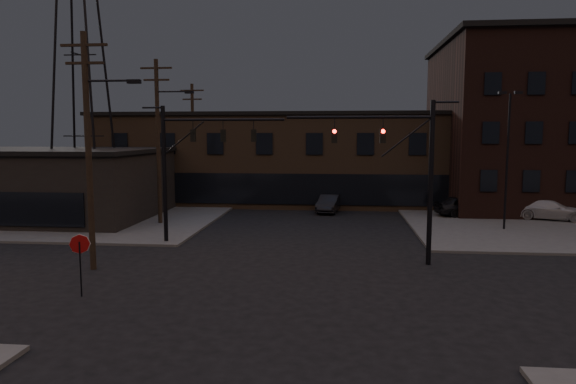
{
  "coord_description": "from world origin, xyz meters",
  "views": [
    {
      "loc": [
        2.1,
        -20.77,
        6.37
      ],
      "look_at": [
        -0.46,
        4.64,
        3.5
      ],
      "focal_mm": 32.0,
      "sensor_mm": 36.0,
      "label": 1
    }
  ],
  "objects_px": {
    "traffic_signal_near": "(407,164)",
    "parked_car_lot_a": "(465,206)",
    "parked_car_lot_b": "(549,209)",
    "traffic_signal_far": "(186,158)",
    "stop_sign": "(80,251)",
    "car_crossing": "(329,203)"
  },
  "relations": [
    {
      "from": "traffic_signal_near",
      "to": "parked_car_lot_a",
      "type": "distance_m",
      "value": 16.72
    },
    {
      "from": "traffic_signal_near",
      "to": "parked_car_lot_b",
      "type": "bearing_deg",
      "value": 48.63
    },
    {
      "from": "traffic_signal_far",
      "to": "stop_sign",
      "type": "height_order",
      "value": "traffic_signal_far"
    },
    {
      "from": "parked_car_lot_a",
      "to": "traffic_signal_far",
      "type": "bearing_deg",
      "value": 108.54
    },
    {
      "from": "stop_sign",
      "to": "traffic_signal_near",
      "type": "bearing_deg",
      "value": 25.9
    },
    {
      "from": "stop_sign",
      "to": "car_crossing",
      "type": "relative_size",
      "value": 0.57
    },
    {
      "from": "traffic_signal_far",
      "to": "stop_sign",
      "type": "xyz_separation_m",
      "value": [
        -1.28,
        -9.99,
        -3.17
      ]
    },
    {
      "from": "traffic_signal_far",
      "to": "parked_car_lot_b",
      "type": "height_order",
      "value": "traffic_signal_far"
    },
    {
      "from": "parked_car_lot_b",
      "to": "parked_car_lot_a",
      "type": "bearing_deg",
      "value": 97.77
    },
    {
      "from": "parked_car_lot_b",
      "to": "car_crossing",
      "type": "bearing_deg",
      "value": 98.58
    },
    {
      "from": "stop_sign",
      "to": "car_crossing",
      "type": "height_order",
      "value": "stop_sign"
    },
    {
      "from": "traffic_signal_near",
      "to": "parked_car_lot_b",
      "type": "xyz_separation_m",
      "value": [
        12.16,
        13.8,
        -4.05
      ]
    },
    {
      "from": "traffic_signal_near",
      "to": "traffic_signal_far",
      "type": "xyz_separation_m",
      "value": [
        -12.07,
        3.5,
        0.08
      ]
    },
    {
      "from": "car_crossing",
      "to": "parked_car_lot_b",
      "type": "bearing_deg",
      "value": -0.47
    },
    {
      "from": "traffic_signal_far",
      "to": "parked_car_lot_b",
      "type": "bearing_deg",
      "value": 23.04
    },
    {
      "from": "traffic_signal_near",
      "to": "traffic_signal_far",
      "type": "height_order",
      "value": "same"
    },
    {
      "from": "parked_car_lot_a",
      "to": "car_crossing",
      "type": "xyz_separation_m",
      "value": [
        -10.47,
        1.79,
        -0.21
      ]
    },
    {
      "from": "stop_sign",
      "to": "car_crossing",
      "type": "bearing_deg",
      "value": 68.15
    },
    {
      "from": "traffic_signal_near",
      "to": "car_crossing",
      "type": "height_order",
      "value": "traffic_signal_near"
    },
    {
      "from": "traffic_signal_near",
      "to": "parked_car_lot_a",
      "type": "bearing_deg",
      "value": 66.74
    },
    {
      "from": "traffic_signal_near",
      "to": "traffic_signal_far",
      "type": "bearing_deg",
      "value": 163.83
    },
    {
      "from": "parked_car_lot_a",
      "to": "car_crossing",
      "type": "bearing_deg",
      "value": 67.16
    }
  ]
}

